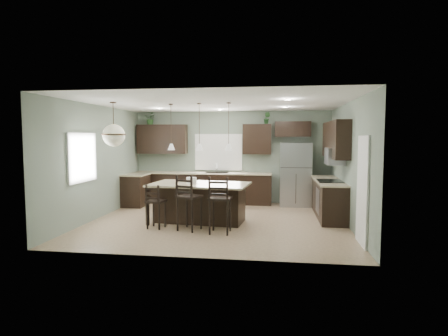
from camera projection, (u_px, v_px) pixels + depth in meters
The scene contains 32 objects.
ground at pixel (218, 221), 8.96m from camera, with size 6.00×6.00×0.00m, color #9E8466.
pantry_door at pixel (363, 191), 6.94m from camera, with size 0.04×0.82×2.04m, color white.
window_back at pixel (218, 152), 11.59m from camera, with size 1.35×0.02×1.00m, color white.
window_left at pixel (82, 158), 8.46m from camera, with size 0.02×1.10×1.00m, color white.
left_return_cabs at pixel (136, 190), 10.98m from camera, with size 0.60×0.90×0.90m, color black.
left_return_countertop at pixel (136, 175), 10.94m from camera, with size 0.66×0.96×0.04m, color beige.
back_lower_cabs at pixel (203, 188), 11.46m from camera, with size 4.20×0.60×0.90m, color black.
back_countertop at pixel (202, 173), 11.40m from camera, with size 4.20×0.66×0.04m, color beige.
sink_inset at pixel (217, 173), 11.34m from camera, with size 0.70×0.45×0.01m, color gray.
faucet at pixel (217, 168), 11.30m from camera, with size 0.02×0.02×0.28m, color silver.
back_upper_left at pixel (162, 139), 11.65m from camera, with size 1.55×0.34×0.90m, color black.
back_upper_right at pixel (257, 139), 11.24m from camera, with size 0.85×0.34×0.90m, color black.
fridge_header at pixel (293, 129), 11.07m from camera, with size 1.05×0.34×0.45m, color black.
right_lower_cabs at pixel (329, 199), 9.42m from camera, with size 0.60×2.35×0.90m, color black.
right_countertop at pixel (328, 181), 9.38m from camera, with size 0.66×2.35×0.04m, color beige.
cooktop at pixel (330, 181), 9.11m from camera, with size 0.58×0.75×0.02m, color black.
wall_oven_front at pixel (317, 201), 9.19m from camera, with size 0.01×0.72×0.60m, color gray.
right_upper_cabs at pixel (335, 140), 9.28m from camera, with size 0.34×2.35×0.90m, color black.
microwave at pixel (335, 156), 9.04m from camera, with size 0.40×0.75×0.40m, color gray.
refrigerator at pixel (295, 174), 10.95m from camera, with size 0.90×0.74×1.85m, color #9A9BA3.
kitchen_island at pixel (200, 203), 8.82m from camera, with size 2.28×1.29×0.92m, color black.
serving_dish at pixel (192, 180), 8.83m from camera, with size 0.24×0.24×0.14m, color silver.
bar_stool_left at pixel (156, 206), 8.23m from camera, with size 0.37×0.37×0.99m, color black.
bar_stool_center at pixel (189, 203), 8.05m from camera, with size 0.45×0.45×1.21m, color black.
bar_stool_right at pixel (220, 205), 7.79m from camera, with size 0.45×0.45×1.21m, color black.
pendant_left at pixel (171, 127), 8.84m from camera, with size 0.17×0.17×1.10m, color white, non-canonical shape.
pendant_center at pixel (199, 127), 8.68m from camera, with size 0.17×0.17×1.10m, color silver, non-canonical shape.
pendant_right at pixel (229, 127), 8.51m from camera, with size 0.17×0.17×1.10m, color white, non-canonical shape.
chandelier at pixel (114, 124), 8.38m from camera, with size 0.54×0.54×1.00m, color #F5F0C8, non-canonical shape.
plant_back_left at pixel (151, 119), 11.62m from camera, with size 0.34×0.29×0.38m, color #264920.
plant_back_right at pixel (267, 118), 11.12m from camera, with size 0.19×0.16×0.35m, color #234C21.
room_shell at pixel (217, 150), 8.82m from camera, with size 6.00×6.00×6.00m.
Camera 1 is at (1.38, -8.72, 2.01)m, focal length 30.00 mm.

